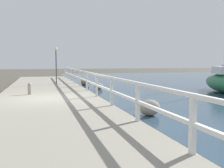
% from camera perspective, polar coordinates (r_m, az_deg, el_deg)
% --- Properties ---
extents(ground_plane, '(120.00, 120.00, 0.00)m').
position_cam_1_polar(ground_plane, '(12.24, -13.75, -4.10)').
color(ground_plane, '#4C473D').
extents(dock_walkway, '(4.72, 36.00, 0.24)m').
position_cam_1_polar(dock_walkway, '(12.22, -13.76, -3.55)').
color(dock_walkway, gray).
rests_on(dock_walkway, ground).
extents(railing, '(0.10, 32.50, 1.08)m').
position_cam_1_polar(railing, '(12.40, -3.34, 0.67)').
color(railing, white).
rests_on(railing, dock_walkway).
extents(boulder_far_strip, '(0.75, 0.67, 0.56)m').
position_cam_1_polar(boulder_far_strip, '(9.27, 8.17, -5.10)').
color(boulder_far_strip, gray).
rests_on(boulder_far_strip, ground).
extents(boulder_downstream, '(0.59, 0.53, 0.44)m').
position_cam_1_polar(boulder_downstream, '(17.86, -2.94, -0.49)').
color(boulder_downstream, gray).
rests_on(boulder_downstream, ground).
extents(boulder_near_dock, '(0.77, 0.70, 0.58)m').
position_cam_1_polar(boulder_near_dock, '(21.19, -5.93, 0.52)').
color(boulder_near_dock, slate).
rests_on(boulder_near_dock, ground).
extents(boulder_upstream, '(0.51, 0.46, 0.38)m').
position_cam_1_polar(boulder_upstream, '(22.36, -5.93, 0.49)').
color(boulder_upstream, '#666056').
rests_on(boulder_upstream, ground).
extents(mooring_bollard, '(0.18, 0.18, 0.59)m').
position_cam_1_polar(mooring_bollard, '(13.81, -17.51, -0.95)').
color(mooring_bollard, gray).
rests_on(mooring_bollard, dock_walkway).
extents(dock_lamp, '(0.25, 0.25, 2.70)m').
position_cam_1_polar(dock_lamp, '(19.75, -12.10, 5.76)').
color(dock_lamp, '#2D2D33').
rests_on(dock_lamp, dock_walkway).
extents(sailboat_green, '(3.00, 5.38, 5.35)m').
position_cam_1_polar(sailboat_green, '(17.45, 23.16, 0.41)').
color(sailboat_green, '#236B42').
rests_on(sailboat_green, water_surface).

